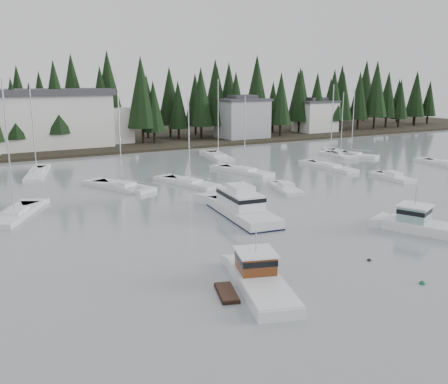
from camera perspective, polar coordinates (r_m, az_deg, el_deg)
The scene contains 23 objects.
ground at distance 29.90m, azimuth 20.10°, elevation -14.83°, with size 260.00×260.00×0.00m, color gray.
far_shore_land at distance 116.55m, azimuth -18.44°, elevation 5.67°, with size 240.00×54.00×1.00m, color black.
conifer_treeline at distance 105.82m, azimuth -17.33°, elevation 5.06°, with size 200.00×22.00×20.00m, color black, non-canonical shape.
house_east_a at distance 110.84m, azimuth 2.10°, elevation 8.53°, with size 10.60×8.48×9.25m.
house_east_b at distance 125.11m, azimuth 10.40°, elevation 8.61°, with size 9.54×7.42×8.25m.
harbor_inn at distance 101.10m, azimuth -18.78°, elevation 7.91°, with size 29.50×11.50×10.90m.
lobster_boat_brown at distance 33.19m, azimuth 4.03°, elevation -10.26°, with size 5.83×8.91×4.18m.
cabin_cruiser_center at distance 49.71m, azimuth 2.04°, elevation -1.97°, with size 4.76×11.56×4.83m.
lobster_boat_teal at distance 48.13m, azimuth 22.21°, elevation -3.68°, with size 5.92×8.61×4.54m.
sailboat_0 at distance 63.54m, azimuth -11.56°, elevation 0.49°, with size 6.53×9.67×14.57m.
sailboat_1 at distance 90.12m, azimuth 14.31°, elevation 4.00°, with size 6.50×9.35×12.23m.
sailboat_3 at distance 77.55m, azimuth 12.01°, elevation 2.71°, with size 2.58×10.10×13.03m.
sailboat_4 at distance 72.54m, azimuth 2.35°, elevation 2.27°, with size 4.99×9.93×11.56m.
sailboat_6 at distance 53.88m, azimuth -22.79°, elevation -2.53°, with size 6.62×9.15×14.03m.
sailboat_7 at distance 86.14m, azimuth -0.66°, elevation 4.00°, with size 5.21×10.77×13.76m.
sailboat_8 at distance 75.14m, azimuth -20.58°, elevation 1.83°, with size 5.17×11.12×13.08m.
sailboat_10 at distance 64.59m, azimuth -3.95°, elevation 0.91°, with size 5.25×9.60×11.74m.
sailboat_12 at distance 91.01m, azimuth 13.16°, elevation 4.14°, with size 6.31×10.90×11.52m.
runabout_1 at distance 61.40m, azimuth 7.09°, elevation 0.28°, with size 3.94×7.16×1.42m.
runabout_2 at distance 71.65m, azimuth 18.78°, elevation 1.51°, with size 3.01×6.92×1.42m.
runabout_4 at distance 62.40m, azimuth -11.15°, elevation 0.33°, with size 3.72×5.59×1.42m.
mooring_buoy_green at distance 36.58m, azimuth 21.72°, elevation -9.73°, with size 0.43×0.43×0.43m, color #145933.
mooring_buoy_dark at distance 39.63m, azimuth 16.26°, elevation -7.55°, with size 0.35×0.35×0.35m, color black.
Camera 1 is at (-20.60, -16.91, 13.57)m, focal length 40.00 mm.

